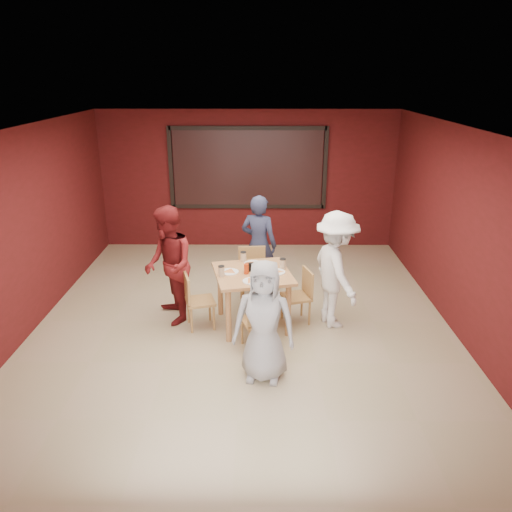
{
  "coord_description": "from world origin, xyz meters",
  "views": [
    {
      "loc": [
        0.23,
        -6.6,
        3.47
      ],
      "look_at": [
        0.19,
        -0.08,
        1.07
      ],
      "focal_mm": 35.0,
      "sensor_mm": 36.0,
      "label": 1
    }
  ],
  "objects_px": {
    "dining_table": "(253,279)",
    "diner_right": "(336,270)",
    "chair_front": "(259,319)",
    "diner_left": "(169,266)",
    "diner_front": "(264,321)",
    "chair_right": "(300,293)",
    "chair_left": "(195,298)",
    "diner_back": "(259,245)",
    "chair_back": "(253,272)"
  },
  "relations": [
    {
      "from": "chair_back",
      "to": "chair_right",
      "type": "height_order",
      "value": "chair_back"
    },
    {
      "from": "chair_front",
      "to": "chair_right",
      "type": "relative_size",
      "value": 1.0
    },
    {
      "from": "chair_left",
      "to": "chair_right",
      "type": "distance_m",
      "value": 1.52
    },
    {
      "from": "dining_table",
      "to": "diner_right",
      "type": "distance_m",
      "value": 1.19
    },
    {
      "from": "chair_right",
      "to": "diner_left",
      "type": "bearing_deg",
      "value": 179.07
    },
    {
      "from": "dining_table",
      "to": "chair_front",
      "type": "height_order",
      "value": "dining_table"
    },
    {
      "from": "chair_front",
      "to": "diner_right",
      "type": "xyz_separation_m",
      "value": [
        1.09,
        0.75,
        0.39
      ]
    },
    {
      "from": "chair_front",
      "to": "diner_left",
      "type": "xyz_separation_m",
      "value": [
        -1.3,
        0.86,
        0.41
      ]
    },
    {
      "from": "diner_front",
      "to": "diner_right",
      "type": "height_order",
      "value": "diner_right"
    },
    {
      "from": "chair_back",
      "to": "diner_right",
      "type": "relative_size",
      "value": 0.52
    },
    {
      "from": "chair_back",
      "to": "diner_right",
      "type": "distance_m",
      "value": 1.46
    },
    {
      "from": "diner_front",
      "to": "diner_left",
      "type": "bearing_deg",
      "value": 142.08
    },
    {
      "from": "diner_front",
      "to": "diner_back",
      "type": "xyz_separation_m",
      "value": [
        -0.06,
        2.52,
        0.08
      ]
    },
    {
      "from": "chair_left",
      "to": "diner_left",
      "type": "bearing_deg",
      "value": 149.58
    },
    {
      "from": "dining_table",
      "to": "diner_right",
      "type": "xyz_separation_m",
      "value": [
        1.18,
        0.03,
        0.13
      ]
    },
    {
      "from": "chair_right",
      "to": "diner_front",
      "type": "xyz_separation_m",
      "value": [
        -0.55,
        -1.45,
        0.3
      ]
    },
    {
      "from": "chair_left",
      "to": "diner_left",
      "type": "xyz_separation_m",
      "value": [
        -0.39,
        0.23,
        0.4
      ]
    },
    {
      "from": "chair_left",
      "to": "diner_front",
      "type": "height_order",
      "value": "diner_front"
    },
    {
      "from": "diner_left",
      "to": "diner_right",
      "type": "relative_size",
      "value": 1.02
    },
    {
      "from": "dining_table",
      "to": "diner_back",
      "type": "distance_m",
      "value": 1.18
    },
    {
      "from": "diner_front",
      "to": "chair_right",
      "type": "bearing_deg",
      "value": 78.89
    },
    {
      "from": "chair_front",
      "to": "chair_right",
      "type": "xyz_separation_m",
      "value": [
        0.6,
        0.83,
        -0.0
      ]
    },
    {
      "from": "dining_table",
      "to": "diner_front",
      "type": "bearing_deg",
      "value": -83.61
    },
    {
      "from": "dining_table",
      "to": "diner_right",
      "type": "height_order",
      "value": "diner_right"
    },
    {
      "from": "diner_front",
      "to": "diner_right",
      "type": "xyz_separation_m",
      "value": [
        1.03,
        1.37,
        0.1
      ]
    },
    {
      "from": "chair_front",
      "to": "diner_right",
      "type": "relative_size",
      "value": 0.48
    },
    {
      "from": "chair_back",
      "to": "diner_right",
      "type": "bearing_deg",
      "value": -33.07
    },
    {
      "from": "diner_back",
      "to": "diner_left",
      "type": "bearing_deg",
      "value": 59.11
    },
    {
      "from": "dining_table",
      "to": "chair_back",
      "type": "bearing_deg",
      "value": 90.74
    },
    {
      "from": "chair_right",
      "to": "diner_right",
      "type": "height_order",
      "value": "diner_right"
    },
    {
      "from": "dining_table",
      "to": "diner_right",
      "type": "bearing_deg",
      "value": 1.34
    },
    {
      "from": "chair_front",
      "to": "diner_left",
      "type": "height_order",
      "value": "diner_left"
    },
    {
      "from": "diner_left",
      "to": "diner_right",
      "type": "xyz_separation_m",
      "value": [
        2.38,
        -0.11,
        -0.02
      ]
    },
    {
      "from": "diner_front",
      "to": "chair_front",
      "type": "bearing_deg",
      "value": 105.01
    },
    {
      "from": "diner_back",
      "to": "chair_back",
      "type": "bearing_deg",
      "value": 95.69
    },
    {
      "from": "chair_back",
      "to": "chair_front",
      "type": "bearing_deg",
      "value": -86.19
    },
    {
      "from": "chair_back",
      "to": "chair_left",
      "type": "distance_m",
      "value": 1.2
    },
    {
      "from": "chair_front",
      "to": "diner_front",
      "type": "distance_m",
      "value": 0.69
    },
    {
      "from": "dining_table",
      "to": "diner_right",
      "type": "relative_size",
      "value": 0.73
    },
    {
      "from": "dining_table",
      "to": "chair_left",
      "type": "distance_m",
      "value": 0.86
    },
    {
      "from": "dining_table",
      "to": "diner_front",
      "type": "distance_m",
      "value": 1.35
    },
    {
      "from": "dining_table",
      "to": "diner_front",
      "type": "height_order",
      "value": "diner_front"
    },
    {
      "from": "diner_right",
      "to": "diner_back",
      "type": "bearing_deg",
      "value": 27.15
    },
    {
      "from": "dining_table",
      "to": "chair_left",
      "type": "relative_size",
      "value": 1.51
    },
    {
      "from": "diner_right",
      "to": "dining_table",
      "type": "bearing_deg",
      "value": 74.99
    },
    {
      "from": "chair_back",
      "to": "chair_right",
      "type": "xyz_separation_m",
      "value": [
        0.71,
        -0.69,
        -0.05
      ]
    },
    {
      "from": "chair_right",
      "to": "diner_right",
      "type": "bearing_deg",
      "value": -9.47
    },
    {
      "from": "diner_back",
      "to": "diner_right",
      "type": "distance_m",
      "value": 1.58
    },
    {
      "from": "chair_back",
      "to": "diner_right",
      "type": "height_order",
      "value": "diner_right"
    },
    {
      "from": "chair_right",
      "to": "diner_back",
      "type": "relative_size",
      "value": 0.49
    }
  ]
}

